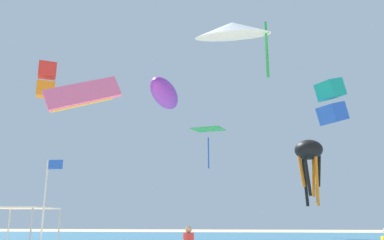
{
  "coord_description": "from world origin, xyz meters",
  "views": [
    {
      "loc": [
        3.41,
        -14.41,
        1.95
      ],
      "look_at": [
        0.65,
        14.84,
        9.47
      ],
      "focal_mm": 35.89,
      "sensor_mm": 36.0,
      "label": 1
    }
  ],
  "objects_px": {
    "banner_flag": "(46,205)",
    "kite_delta_white": "(233,29)",
    "kite_box_red": "(46,80)",
    "kite_parafoil_pink": "(83,94)",
    "canopy_tent": "(21,210)",
    "kite_octopus_black": "(309,153)",
    "kite_box_teal": "(331,102)",
    "kite_diamond_green": "(208,131)",
    "kite_inflatable_purple": "(165,94)"
  },
  "relations": [
    {
      "from": "kite_box_teal",
      "to": "kite_parafoil_pink",
      "type": "bearing_deg",
      "value": -87.33
    },
    {
      "from": "canopy_tent",
      "to": "kite_box_red",
      "type": "distance_m",
      "value": 15.93
    },
    {
      "from": "kite_box_red",
      "to": "kite_octopus_black",
      "type": "relative_size",
      "value": 0.45
    },
    {
      "from": "kite_octopus_black",
      "to": "kite_box_teal",
      "type": "xyz_separation_m",
      "value": [
        -0.27,
        -10.97,
        2.29
      ]
    },
    {
      "from": "kite_parafoil_pink",
      "to": "kite_octopus_black",
      "type": "bearing_deg",
      "value": -155.15
    },
    {
      "from": "kite_octopus_black",
      "to": "kite_diamond_green",
      "type": "distance_m",
      "value": 10.82
    },
    {
      "from": "kite_box_red",
      "to": "kite_delta_white",
      "type": "relative_size",
      "value": 0.55
    },
    {
      "from": "banner_flag",
      "to": "kite_delta_white",
      "type": "relative_size",
      "value": 0.74
    },
    {
      "from": "banner_flag",
      "to": "kite_octopus_black",
      "type": "height_order",
      "value": "kite_octopus_black"
    },
    {
      "from": "banner_flag",
      "to": "kite_diamond_green",
      "type": "distance_m",
      "value": 26.45
    },
    {
      "from": "kite_delta_white",
      "to": "kite_diamond_green",
      "type": "distance_m",
      "value": 15.92
    },
    {
      "from": "kite_box_red",
      "to": "kite_box_teal",
      "type": "distance_m",
      "value": 23.17
    },
    {
      "from": "banner_flag",
      "to": "kite_inflatable_purple",
      "type": "xyz_separation_m",
      "value": [
        1.16,
        18.55,
        10.32
      ]
    },
    {
      "from": "kite_delta_white",
      "to": "kite_octopus_black",
      "type": "relative_size",
      "value": 0.81
    },
    {
      "from": "canopy_tent",
      "to": "kite_box_teal",
      "type": "relative_size",
      "value": 0.77
    },
    {
      "from": "kite_box_red",
      "to": "banner_flag",
      "type": "bearing_deg",
      "value": -88.61
    },
    {
      "from": "kite_octopus_black",
      "to": "kite_box_teal",
      "type": "relative_size",
      "value": 1.8
    },
    {
      "from": "kite_delta_white",
      "to": "kite_box_teal",
      "type": "bearing_deg",
      "value": -133.64
    },
    {
      "from": "kite_delta_white",
      "to": "kite_octopus_black",
      "type": "height_order",
      "value": "kite_delta_white"
    },
    {
      "from": "banner_flag",
      "to": "kite_parafoil_pink",
      "type": "distance_m",
      "value": 7.2
    },
    {
      "from": "banner_flag",
      "to": "canopy_tent",
      "type": "bearing_deg",
      "value": 127.63
    },
    {
      "from": "banner_flag",
      "to": "kite_parafoil_pink",
      "type": "xyz_separation_m",
      "value": [
        -0.66,
        4.35,
        5.7
      ]
    },
    {
      "from": "kite_delta_white",
      "to": "kite_diamond_green",
      "type": "xyz_separation_m",
      "value": [
        -2.45,
        15.35,
        -3.4
      ]
    },
    {
      "from": "kite_box_red",
      "to": "canopy_tent",
      "type": "bearing_deg",
      "value": -92.71
    },
    {
      "from": "banner_flag",
      "to": "kite_delta_white",
      "type": "bearing_deg",
      "value": 52.57
    },
    {
      "from": "kite_box_teal",
      "to": "kite_diamond_green",
      "type": "bearing_deg",
      "value": -165.02
    },
    {
      "from": "kite_inflatable_purple",
      "to": "kite_box_red",
      "type": "bearing_deg",
      "value": -65.9
    },
    {
      "from": "kite_box_red",
      "to": "kite_parafoil_pink",
      "type": "bearing_deg",
      "value": -81.96
    },
    {
      "from": "kite_box_teal",
      "to": "kite_inflatable_purple",
      "type": "bearing_deg",
      "value": -134.93
    },
    {
      "from": "canopy_tent",
      "to": "banner_flag",
      "type": "bearing_deg",
      "value": -52.37
    },
    {
      "from": "kite_delta_white",
      "to": "kite_box_teal",
      "type": "distance_m",
      "value": 10.59
    },
    {
      "from": "canopy_tent",
      "to": "kite_box_teal",
      "type": "height_order",
      "value": "kite_box_teal"
    },
    {
      "from": "banner_flag",
      "to": "kite_box_teal",
      "type": "xyz_separation_m",
      "value": [
        14.84,
        15.92,
        8.39
      ]
    },
    {
      "from": "canopy_tent",
      "to": "kite_delta_white",
      "type": "distance_m",
      "value": 16.48
    },
    {
      "from": "banner_flag",
      "to": "kite_octopus_black",
      "type": "relative_size",
      "value": 0.6
    },
    {
      "from": "kite_box_red",
      "to": "kite_parafoil_pink",
      "type": "xyz_separation_m",
      "value": [
        7.53,
        -10.62,
        -4.93
      ]
    },
    {
      "from": "kite_diamond_green",
      "to": "kite_octopus_black",
      "type": "bearing_deg",
      "value": -155.07
    },
    {
      "from": "canopy_tent",
      "to": "banner_flag",
      "type": "distance_m",
      "value": 5.41
    },
    {
      "from": "kite_box_red",
      "to": "kite_octopus_black",
      "type": "height_order",
      "value": "kite_box_red"
    },
    {
      "from": "banner_flag",
      "to": "kite_diamond_green",
      "type": "height_order",
      "value": "kite_diamond_green"
    },
    {
      "from": "canopy_tent",
      "to": "kite_octopus_black",
      "type": "bearing_deg",
      "value": 50.84
    },
    {
      "from": "banner_flag",
      "to": "kite_inflatable_purple",
      "type": "relative_size",
      "value": 0.58
    },
    {
      "from": "kite_octopus_black",
      "to": "kite_box_teal",
      "type": "height_order",
      "value": "kite_box_teal"
    },
    {
      "from": "kite_box_teal",
      "to": "banner_flag",
      "type": "bearing_deg",
      "value": -77.04
    },
    {
      "from": "banner_flag",
      "to": "kite_box_teal",
      "type": "height_order",
      "value": "kite_box_teal"
    },
    {
      "from": "canopy_tent",
      "to": "kite_parafoil_pink",
      "type": "bearing_deg",
      "value": 1.57
    },
    {
      "from": "canopy_tent",
      "to": "kite_octopus_black",
      "type": "distance_m",
      "value": 29.81
    },
    {
      "from": "kite_inflatable_purple",
      "to": "kite_box_teal",
      "type": "bearing_deg",
      "value": 82.33
    },
    {
      "from": "kite_delta_white",
      "to": "kite_parafoil_pink",
      "type": "height_order",
      "value": "kite_delta_white"
    },
    {
      "from": "kite_inflatable_purple",
      "to": "banner_flag",
      "type": "bearing_deg",
      "value": -0.38
    }
  ]
}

